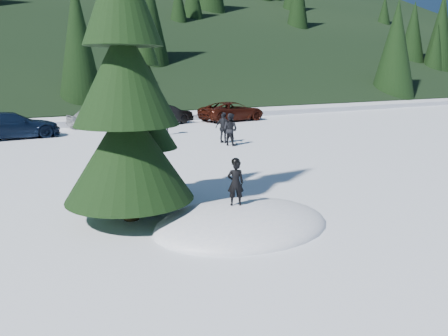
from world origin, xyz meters
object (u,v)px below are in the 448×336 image
adult_1 (224,128)px  car_3 (11,125)px  child_skier (236,183)px  car_5 (165,115)px  spruce_tall (125,88)px  car_6 (232,111)px  spruce_short (146,129)px  car_4 (96,118)px  adult_2 (165,121)px  adult_0 (230,129)px

adult_1 → car_3: size_ratio=0.31×
child_skier → car_5: bearing=-83.8°
spruce_tall → car_6: spruce_tall is taller
spruce_short → car_4: spruce_short is taller
car_5 → car_4: bearing=60.4°
spruce_tall → child_skier: 3.51m
car_3 → adult_1: bearing=-131.1°
car_4 → spruce_short: bearing=163.2°
child_skier → adult_1: size_ratio=0.69×
child_skier → spruce_tall: bearing=-12.8°
car_4 → car_5: car_5 is taller
adult_2 → car_5: 5.18m
child_skier → adult_2: size_ratio=0.68×
child_skier → car_3: (-3.46, 18.44, -0.29)m
adult_0 → spruce_short: bearing=110.0°
adult_0 → car_6: (6.08, 9.83, -0.09)m
spruce_short → car_5: size_ratio=1.24×
spruce_tall → car_5: 20.82m
adult_2 → car_4: 6.29m
adult_2 → car_4: adult_2 is taller
adult_1 → car_4: 10.97m
adult_1 → car_3: 12.09m
spruce_short → adult_1: size_ratio=3.31×
car_6 → child_skier: bearing=142.6°
spruce_short → adult_2: bearing=65.2°
car_4 → car_5: size_ratio=0.88×
spruce_short → car_3: bearing=98.6°
adult_1 → adult_2: (-1.45, 4.47, 0.01)m
spruce_tall → car_6: (14.21, 18.45, -2.59)m
adult_1 → car_5: bearing=-37.4°
spruce_tall → adult_1: size_ratio=5.30×
spruce_tall → car_6: bearing=52.4°
spruce_tall → spruce_short: (1.00, 1.40, -1.22)m
child_skier → car_3: child_skier is taller
adult_2 → car_6: adult_2 is taller
spruce_tall → car_5: spruce_tall is taller
adult_1 → car_6: 10.80m
adult_0 → car_4: (-4.01, 11.00, -0.17)m
car_4 → adult_2: bearing=-162.0°
child_skier → spruce_short: bearing=-45.2°
adult_2 → car_5: bearing=-122.0°
child_skier → adult_2: bearing=-82.5°
adult_0 → car_6: bearing=-57.1°
spruce_short → adult_1: (7.24, 8.05, -1.29)m
car_6 → car_5: bearing=80.9°
spruce_tall → adult_1: bearing=48.9°
spruce_short → car_6: bearing=52.2°
spruce_tall → adult_1: 12.78m
adult_2 → car_3: size_ratio=0.32×
child_skier → adult_2: adult_2 is taller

